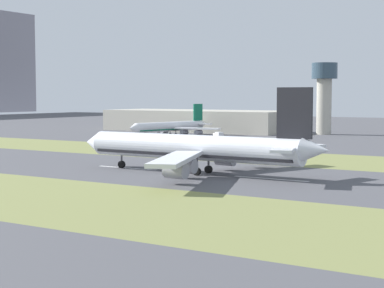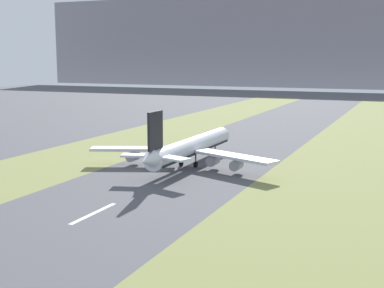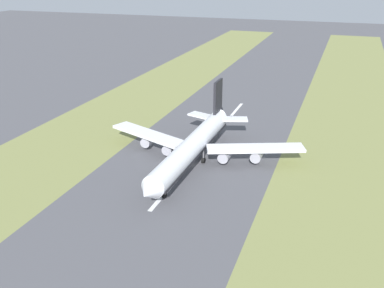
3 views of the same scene
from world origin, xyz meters
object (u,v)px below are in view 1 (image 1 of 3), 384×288
at_px(airplane_parked_apron, 172,127).
at_px(terminal_building, 198,121).
at_px(airplane_main_jet, 199,148).
at_px(control_tower, 324,90).
at_px(service_truck, 218,135).

bearing_deg(airplane_parked_apron, terminal_building, 16.33).
bearing_deg(airplane_main_jet, control_tower, 10.20).
distance_m(airplane_main_jet, control_tower, 164.83).
relative_size(airplane_main_jet, airplane_parked_apron, 1.41).
xyz_separation_m(terminal_building, airplane_parked_apron, (-43.67, -12.79, -1.04)).
relative_size(airplane_parked_apron, service_truck, 7.78).
bearing_deg(control_tower, airplane_main_jet, -169.80).
distance_m(airplane_parked_apron, service_truck, 29.50).
height_order(airplane_main_jet, service_truck, airplane_main_jet).
distance_m(airplane_main_jet, service_truck, 118.83).
xyz_separation_m(control_tower, service_truck, (-56.08, 25.42, -19.08)).
height_order(control_tower, service_truck, control_tower).
relative_size(terminal_building, service_truck, 15.88).
height_order(terminal_building, service_truck, terminal_building).
xyz_separation_m(airplane_main_jet, control_tower, (161.58, 29.07, 14.73)).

